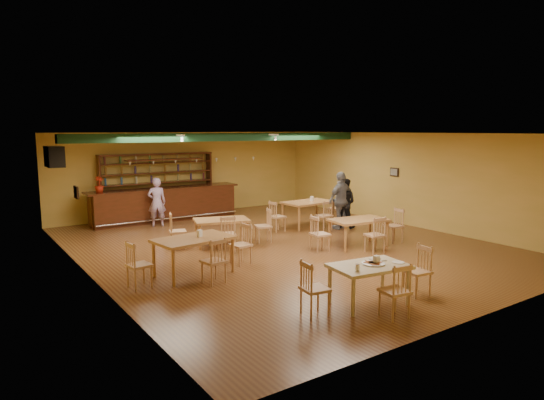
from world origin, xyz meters
TOP-DOWN VIEW (x-y plane):
  - floor at (0.00, 0.00)m, footprint 12.00×12.00m
  - ceiling_beam at (0.00, 2.80)m, footprint 10.00×0.30m
  - track_rail_left at (-1.80, 3.40)m, footprint 0.05×2.50m
  - track_rail_right at (1.40, 3.40)m, footprint 0.05×2.50m
  - ac_unit at (-4.80, 4.20)m, footprint 0.34×0.70m
  - picture_left at (-4.97, 1.00)m, footprint 0.04×0.34m
  - picture_right at (4.97, 0.50)m, footprint 0.04×0.34m
  - bar_counter at (-1.22, 5.15)m, footprint 5.25×0.85m
  - back_bar_hutch at (-1.22, 5.78)m, footprint 4.06×0.40m
  - poinsettia at (-3.40, 5.15)m, footprint 0.36×0.36m
  - dining_table_a at (-1.34, 0.88)m, footprint 1.62×1.25m
  - dining_table_b at (2.19, 1.58)m, footprint 1.67×1.05m
  - dining_table_c at (-3.10, -1.14)m, footprint 1.74×1.17m
  - dining_table_d at (1.60, -1.31)m, footprint 1.61×1.10m
  - near_table at (-1.27, -4.52)m, footprint 1.46×1.05m
  - pizza_tray at (-1.18, -4.52)m, footprint 0.43×0.43m
  - parmesan_shaker at (-1.71, -4.66)m, footprint 0.08×0.08m
  - napkin_stack at (-0.93, -4.32)m, footprint 0.24×0.21m
  - pizza_server at (-1.03, -4.47)m, footprint 0.33×0.19m
  - side_plate at (-0.74, -4.71)m, footprint 0.25×0.25m
  - patron_bar at (-1.84, 4.33)m, footprint 0.67×0.55m
  - patron_right_a at (2.99, 0.78)m, footprint 0.93×0.97m
  - patron_right_b at (2.80, 0.69)m, footprint 1.09×0.52m

SIDE VIEW (x-z plane):
  - floor at x=0.00m, z-range 0.00..0.00m
  - dining_table_a at x=-1.34m, z-range 0.00..0.72m
  - near_table at x=-1.27m, z-range 0.00..0.73m
  - dining_table_d at x=1.60m, z-range 0.00..0.75m
  - dining_table_b at x=2.19m, z-range 0.00..0.81m
  - dining_table_c at x=-3.10m, z-range 0.00..0.81m
  - bar_counter at x=-1.22m, z-range 0.00..1.13m
  - side_plate at x=-0.74m, z-range 0.73..0.74m
  - pizza_tray at x=-1.18m, z-range 0.73..0.74m
  - napkin_stack at x=-0.93m, z-range 0.73..0.76m
  - pizza_server at x=-1.03m, z-range 0.74..0.74m
  - parmesan_shaker at x=-1.71m, z-range 0.73..0.84m
  - patron_bar at x=-1.84m, z-range 0.00..1.58m
  - patron_right_a at x=2.99m, z-range 0.00..1.58m
  - patron_right_b at x=2.80m, z-range 0.00..1.80m
  - back_bar_hutch at x=-1.22m, z-range 0.00..2.28m
  - poinsettia at x=-3.40m, z-range 1.13..1.64m
  - picture_left at x=-4.97m, z-range 1.56..1.84m
  - picture_right at x=4.97m, z-range 1.56..1.84m
  - ac_unit at x=-4.80m, z-range 2.11..2.59m
  - ceiling_beam at x=0.00m, z-range 2.75..3.00m
  - track_rail_left at x=-1.80m, z-range 2.92..2.96m
  - track_rail_right at x=1.40m, z-range 2.92..2.96m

